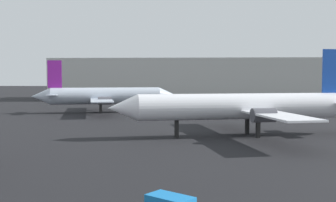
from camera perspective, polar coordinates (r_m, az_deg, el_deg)
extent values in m
cylinder|color=white|center=(52.48, 10.11, -0.72)|extent=(25.97, 9.37, 3.18)
cone|color=white|center=(49.28, -6.16, -0.95)|extent=(4.17, 3.94, 3.18)
cube|color=white|center=(52.99, 11.41, -1.21)|extent=(10.56, 27.29, 0.21)
cube|color=white|center=(58.07, 21.77, -0.20)|extent=(3.88, 7.77, 0.14)
cube|color=#1947B2|center=(57.73, 21.49, 3.81)|extent=(2.83, 0.95, 5.56)
cylinder|color=#4C4C54|center=(47.97, 12.84, -1.89)|extent=(2.98, 2.20, 1.60)
cylinder|color=#4C4C54|center=(57.53, 8.78, -0.98)|extent=(2.98, 2.20, 1.60)
cube|color=black|center=(50.43, 1.18, -3.84)|extent=(0.54, 0.54, 2.09)
cube|color=black|center=(51.57, 12.13, -3.76)|extent=(0.54, 0.54, 2.09)
cube|color=black|center=(54.85, 10.69, -3.31)|extent=(0.54, 0.54, 2.09)
cylinder|color=#B2BCCC|center=(86.04, -8.42, 0.70)|extent=(21.93, 8.55, 3.36)
cone|color=#B2BCCC|center=(87.44, -0.06, 0.78)|extent=(4.40, 4.16, 3.36)
cone|color=#B2BCCC|center=(86.51, -16.88, 0.60)|extent=(4.40, 4.16, 3.36)
cube|color=#B2BCCC|center=(86.03, -9.14, 0.36)|extent=(10.40, 27.03, 0.21)
cube|color=#B2BCCC|center=(86.27, -15.38, 0.85)|extent=(3.74, 7.48, 0.14)
cube|color=purple|center=(86.16, -15.14, 3.55)|extent=(2.72, 0.92, 5.43)
cylinder|color=#4C4C54|center=(91.15, -8.81, 0.42)|extent=(2.87, 2.12, 1.54)
cylinder|color=#4C4C54|center=(80.96, -8.59, 0.05)|extent=(2.87, 2.12, 1.54)
cube|color=black|center=(86.73, -3.80, -0.93)|extent=(0.52, 0.52, 1.72)
cube|color=black|center=(87.87, -9.16, -0.91)|extent=(0.52, 0.52, 1.72)
cube|color=black|center=(84.45, -9.10, -1.09)|extent=(0.52, 0.52, 1.72)
cube|color=#B7B7B2|center=(134.24, 4.83, 2.95)|extent=(92.92, 25.19, 12.74)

